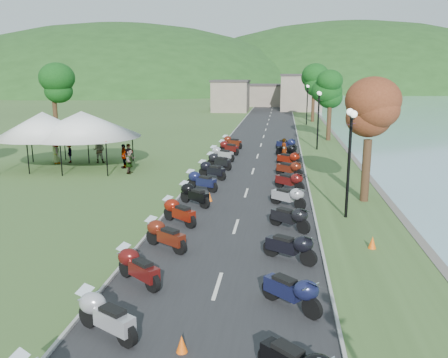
{
  "coord_description": "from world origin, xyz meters",
  "views": [
    {
      "loc": [
        1.92,
        -3.88,
        6.71
      ],
      "look_at": [
        -0.99,
        19.75,
        1.3
      ],
      "focal_mm": 38.0,
      "sensor_mm": 36.0,
      "label": 1
    }
  ],
  "objects_px": {
    "pedestrian_a": "(130,167)",
    "pedestrian_c": "(70,163)",
    "pedestrian_b": "(100,163)",
    "vendor_tent_main": "(83,139)"
  },
  "relations": [
    {
      "from": "pedestrian_a",
      "to": "pedestrian_c",
      "type": "xyz_separation_m",
      "value": [
        -5.03,
        1.1,
        0.0
      ]
    },
    {
      "from": "pedestrian_a",
      "to": "pedestrian_b",
      "type": "relative_size",
      "value": 0.89
    },
    {
      "from": "pedestrian_a",
      "to": "vendor_tent_main",
      "type": "bearing_deg",
      "value": 135.67
    },
    {
      "from": "pedestrian_c",
      "to": "pedestrian_b",
      "type": "bearing_deg",
      "value": 69.23
    },
    {
      "from": "pedestrian_a",
      "to": "pedestrian_b",
      "type": "bearing_deg",
      "value": 102.77
    },
    {
      "from": "pedestrian_a",
      "to": "pedestrian_b",
      "type": "distance_m",
      "value": 3.09
    },
    {
      "from": "vendor_tent_main",
      "to": "pedestrian_c",
      "type": "bearing_deg",
      "value": 141.02
    },
    {
      "from": "vendor_tent_main",
      "to": "pedestrian_b",
      "type": "distance_m",
      "value": 2.69
    },
    {
      "from": "vendor_tent_main",
      "to": "pedestrian_a",
      "type": "distance_m",
      "value": 3.8
    },
    {
      "from": "pedestrian_a",
      "to": "pedestrian_c",
      "type": "distance_m",
      "value": 5.15
    }
  ]
}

